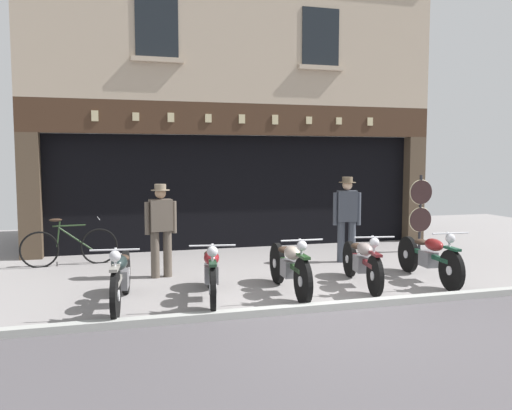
{
  "coord_description": "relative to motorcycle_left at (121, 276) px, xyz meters",
  "views": [
    {
      "loc": [
        -2.9,
        -6.41,
        2.08
      ],
      "look_at": [
        -0.32,
        2.75,
        1.22
      ],
      "focal_mm": 36.7,
      "sensor_mm": 36.0,
      "label": 1
    }
  ],
  "objects": [
    {
      "name": "motorcycle_center_left",
      "position": [
        1.29,
        0.01,
        -0.0
      ],
      "size": [
        0.62,
        2.08,
        0.93
      ],
      "rotation": [
        0.0,
        0.0,
        2.98
      ],
      "color": "black",
      "rests_on": "ground"
    },
    {
      "name": "motorcycle_right",
      "position": [
        5.05,
        0.16,
        -0.0
      ],
      "size": [
        0.62,
        2.07,
        0.92
      ],
      "rotation": [
        0.0,
        0.0,
        3.06
      ],
      "color": "black",
      "rests_on": "ground"
    },
    {
      "name": "salesman_left",
      "position": [
        0.72,
        1.69,
        0.47
      ],
      "size": [
        0.56,
        0.32,
        1.63
      ],
      "rotation": [
        0.0,
        0.0,
        3.29
      ],
      "color": "brown",
      "rests_on": "ground"
    },
    {
      "name": "leaning_bicycle",
      "position": [
        -0.9,
        3.19,
        -0.05
      ],
      "size": [
        1.8,
        0.5,
        0.95
      ],
      "rotation": [
        0.0,
        0.0,
        -1.47
      ],
      "color": "black",
      "rests_on": "ground"
    },
    {
      "name": "advert_board_near",
      "position": [
        0.37,
        4.37,
        1.33
      ],
      "size": [
        0.73,
        0.03,
        0.95
      ],
      "color": "silver"
    },
    {
      "name": "motorcycle_center",
      "position": [
        2.51,
        0.03,
        0.0
      ],
      "size": [
        0.62,
        2.0,
        0.93
      ],
      "rotation": [
        0.0,
        0.0,
        3.11
      ],
      "color": "black",
      "rests_on": "ground"
    },
    {
      "name": "shopkeeper_center",
      "position": [
        4.43,
        2.05,
        0.51
      ],
      "size": [
        0.55,
        0.34,
        1.71
      ],
      "rotation": [
        0.0,
        0.0,
        2.9
      ],
      "color": "#3D424C",
      "rests_on": "ground"
    },
    {
      "name": "tyre_sign_pole",
      "position": [
        6.51,
        2.67,
        0.57
      ],
      "size": [
        0.56,
        0.06,
        1.71
      ],
      "color": "#232328",
      "rests_on": "ground"
    },
    {
      "name": "motorcycle_left",
      "position": [
        0.0,
        0.0,
        0.0
      ],
      "size": [
        0.62,
        2.08,
        0.93
      ],
      "rotation": [
        0.0,
        0.0,
        3.02
      ],
      "color": "black",
      "rests_on": "ground"
    },
    {
      "name": "shop_facade",
      "position": [
        2.77,
        5.97,
        1.33
      ],
      "size": [
        9.71,
        4.42,
        6.58
      ],
      "color": "black",
      "rests_on": "ground"
    },
    {
      "name": "ground",
      "position": [
        2.77,
        -2.01,
        -0.47
      ],
      "size": [
        21.41,
        22.0,
        0.18
      ],
      "color": "gray"
    },
    {
      "name": "motorcycle_center_right",
      "position": [
        3.8,
        0.16,
        -0.01
      ],
      "size": [
        0.62,
        1.95,
        0.91
      ],
      "rotation": [
        0.0,
        0.0,
        2.98
      ],
      "color": "black",
      "rests_on": "ground"
    }
  ]
}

